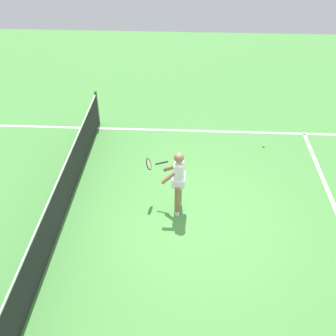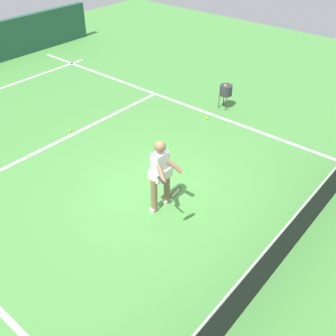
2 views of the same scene
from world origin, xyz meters
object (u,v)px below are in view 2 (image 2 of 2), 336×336
object	(u,v)px
tennis_player	(161,173)
tennis_ball_mid	(207,118)
tennis_ball_near	(70,130)
ball_hopper	(226,90)

from	to	relation	value
tennis_player	tennis_ball_mid	distance (m)	4.03
tennis_ball_near	tennis_ball_mid	bearing A→B (deg)	140.38
tennis_ball_near	tennis_ball_mid	size ratio (longest dim) A/B	1.00
tennis_ball_near	ball_hopper	distance (m)	4.55
tennis_ball_near	ball_hopper	world-z (taller)	ball_hopper
tennis_player	ball_hopper	world-z (taller)	tennis_player
tennis_player	tennis_ball_near	world-z (taller)	tennis_player
tennis_ball_near	tennis_player	bearing A→B (deg)	78.93
tennis_ball_mid	ball_hopper	bearing A→B (deg)	-178.22
tennis_ball_mid	tennis_ball_near	bearing A→B (deg)	-39.62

